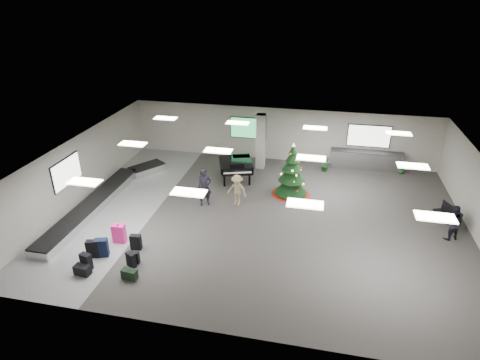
% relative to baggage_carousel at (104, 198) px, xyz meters
% --- Properties ---
extents(ground, '(18.00, 18.00, 0.00)m').
position_rel_baggage_carousel_xyz_m(ground, '(7.84, 0.08, -0.21)').
color(ground, '#393634').
rests_on(ground, ground).
extents(room_envelope, '(18.02, 14.02, 3.21)m').
position_rel_baggage_carousel_xyz_m(room_envelope, '(7.46, 0.75, 2.12)').
color(room_envelope, '#A09B92').
rests_on(room_envelope, ground).
extents(baggage_carousel, '(2.28, 9.71, 0.43)m').
position_rel_baggage_carousel_xyz_m(baggage_carousel, '(0.00, 0.00, 0.00)').
color(baggage_carousel, silver).
rests_on(baggage_carousel, ground).
extents(service_counter, '(4.05, 0.65, 1.08)m').
position_rel_baggage_carousel_xyz_m(service_counter, '(12.84, 6.73, 0.33)').
color(service_counter, silver).
rests_on(service_counter, ground).
extents(suitcase_0, '(0.47, 0.34, 0.68)m').
position_rel_baggage_carousel_xyz_m(suitcase_0, '(2.00, -4.92, 0.12)').
color(suitcase_0, black).
rests_on(suitcase_0, ground).
extents(suitcase_1, '(0.43, 0.35, 0.61)m').
position_rel_baggage_carousel_xyz_m(suitcase_1, '(3.57, -4.44, 0.08)').
color(suitcase_1, black).
rests_on(suitcase_1, ground).
extents(pink_suitcase, '(0.53, 0.31, 0.83)m').
position_rel_baggage_carousel_xyz_m(pink_suitcase, '(2.38, -3.05, 0.19)').
color(pink_suitcase, '#EC1E7A').
rests_on(pink_suitcase, ground).
extents(suitcase_3, '(0.46, 0.29, 0.67)m').
position_rel_baggage_carousel_xyz_m(suitcase_3, '(3.26, -3.36, 0.11)').
color(suitcase_3, black).
rests_on(suitcase_3, ground).
extents(navy_suitcase, '(0.56, 0.42, 0.79)m').
position_rel_baggage_carousel_xyz_m(navy_suitcase, '(2.16, -4.07, 0.17)').
color(navy_suitcase, black).
rests_on(navy_suitcase, ground).
extents(suitcase_5, '(0.53, 0.36, 0.75)m').
position_rel_baggage_carousel_xyz_m(suitcase_5, '(1.86, -4.19, 0.15)').
color(suitcase_5, black).
rests_on(suitcase_5, ground).
extents(green_duffel, '(0.60, 0.36, 0.40)m').
position_rel_baggage_carousel_xyz_m(green_duffel, '(3.82, -5.11, -0.02)').
color(green_duffel, black).
rests_on(green_duffel, ground).
extents(suitcase_7, '(0.35, 0.19, 0.51)m').
position_rel_baggage_carousel_xyz_m(suitcase_7, '(3.61, -4.22, 0.04)').
color(suitcase_7, black).
rests_on(suitcase_7, ground).
extents(black_duffel, '(0.61, 0.38, 0.40)m').
position_rel_baggage_carousel_xyz_m(black_duffel, '(2.02, -5.25, -0.02)').
color(black_duffel, black).
rests_on(black_duffel, ground).
extents(christmas_tree, '(1.96, 1.96, 2.79)m').
position_rel_baggage_carousel_xyz_m(christmas_tree, '(8.91, 2.69, 0.74)').
color(christmas_tree, maroon).
rests_on(christmas_tree, ground).
extents(grand_piano, '(2.26, 2.61, 1.26)m').
position_rel_baggage_carousel_xyz_m(grand_piano, '(5.81, 3.73, 0.68)').
color(grand_piano, black).
rests_on(grand_piano, ground).
extents(bench, '(0.91, 1.43, 0.86)m').
position_rel_baggage_carousel_xyz_m(bench, '(16.01, 1.25, 0.27)').
color(bench, black).
rests_on(bench, ground).
extents(traveler_a, '(0.82, 0.74, 1.89)m').
position_rel_baggage_carousel_xyz_m(traveler_a, '(4.95, 0.72, 0.73)').
color(traveler_a, black).
rests_on(traveler_a, ground).
extents(traveler_b, '(1.11, 0.79, 1.57)m').
position_rel_baggage_carousel_xyz_m(traveler_b, '(6.46, 1.05, 0.57)').
color(traveler_b, '#9A875F').
rests_on(traveler_b, ground).
extents(traveler_bench, '(0.94, 0.87, 1.56)m').
position_rel_baggage_carousel_xyz_m(traveler_bench, '(15.77, 0.03, 0.57)').
color(traveler_bench, black).
rests_on(traveler_bench, ground).
extents(potted_plant_left, '(0.55, 0.59, 0.85)m').
position_rel_baggage_carousel_xyz_m(potted_plant_left, '(10.56, 5.91, 0.21)').
color(potted_plant_left, '#16461A').
rests_on(potted_plant_left, ground).
extents(potted_plant_right, '(0.48, 0.48, 0.71)m').
position_rel_baggage_carousel_xyz_m(potted_plant_right, '(14.79, 6.50, 0.14)').
color(potted_plant_right, '#16461A').
rests_on(potted_plant_right, ground).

